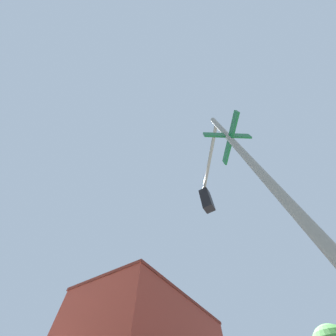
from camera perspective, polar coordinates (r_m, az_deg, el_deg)
traffic_signal_near at (r=3.93m, az=18.27°, el=-5.45°), size 2.49×1.87×5.72m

